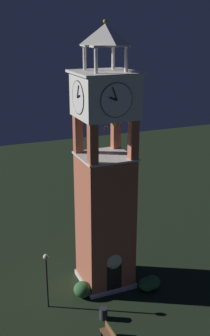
% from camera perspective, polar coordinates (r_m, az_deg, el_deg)
% --- Properties ---
extents(ground, '(80.00, 80.00, 0.00)m').
position_cam_1_polar(ground, '(32.19, 0.00, -15.07)').
color(ground, black).
extents(clock_tower, '(3.95, 3.95, 18.30)m').
position_cam_1_polar(clock_tower, '(28.63, 0.00, -2.26)').
color(clock_tower, '#AD5B42').
rests_on(clock_tower, ground).
extents(park_bench, '(0.49, 1.61, 0.95)m').
position_cam_1_polar(park_bench, '(26.81, 0.57, -21.85)').
color(park_bench, brown).
rests_on(park_bench, ground).
extents(lamp_post, '(0.36, 0.36, 4.00)m').
position_cam_1_polar(lamp_post, '(28.39, -7.97, -13.72)').
color(lamp_post, black).
rests_on(lamp_post, ground).
extents(trash_bin, '(0.52, 0.52, 0.80)m').
position_cam_1_polar(trash_bin, '(28.50, -0.20, -19.19)').
color(trash_bin, '#2D2D33').
rests_on(trash_bin, ground).
extents(shrub_near_entry, '(1.16, 1.16, 1.01)m').
position_cam_1_polar(shrub_near_entry, '(31.27, 6.46, -15.22)').
color(shrub_near_entry, '#336638').
rests_on(shrub_near_entry, ground).
extents(shrub_left_of_tower, '(1.27, 1.27, 1.07)m').
position_cam_1_polar(shrub_left_of_tower, '(30.39, -3.06, -16.17)').
color(shrub_left_of_tower, '#336638').
rests_on(shrub_left_of_tower, ground).
extents(shrub_behind_bench, '(1.23, 1.23, 0.89)m').
position_cam_1_polar(shrub_behind_bench, '(31.14, 5.73, -15.48)').
color(shrub_behind_bench, '#336638').
rests_on(shrub_behind_bench, ground).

